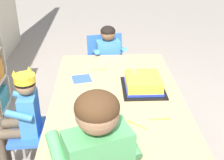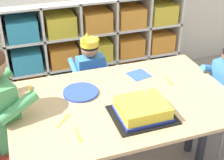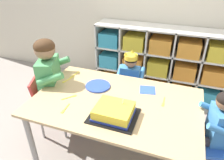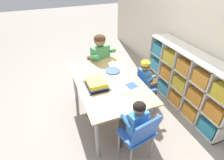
# 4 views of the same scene
# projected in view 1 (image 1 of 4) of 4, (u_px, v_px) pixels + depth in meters

# --- Properties ---
(activity_table) EXTENTS (1.38, 0.87, 0.64)m
(activity_table) POSITION_uv_depth(u_px,v_px,m) (117.00, 101.00, 2.07)
(activity_table) COLOR tan
(activity_table) RESTS_ON ground
(classroom_chair_blue) EXTENTS (0.36, 0.35, 0.61)m
(classroom_chair_blue) POSITION_uv_depth(u_px,v_px,m) (41.00, 129.00, 2.11)
(classroom_chair_blue) COLOR blue
(classroom_chair_blue) RESTS_ON ground
(child_with_crown) EXTENTS (0.30, 0.31, 0.84)m
(child_with_crown) POSITION_uv_depth(u_px,v_px,m) (23.00, 112.00, 2.03)
(child_with_crown) COLOR #3D7FBC
(child_with_crown) RESTS_ON ground
(adult_helper_seated) EXTENTS (0.49, 0.47, 1.04)m
(adult_helper_seated) POSITION_uv_depth(u_px,v_px,m) (94.00, 159.00, 1.43)
(adult_helper_seated) COLOR #4C9E5B
(adult_helper_seated) RESTS_ON ground
(classroom_chair_guest_side) EXTENTS (0.38, 0.42, 0.74)m
(classroom_chair_guest_side) POSITION_uv_depth(u_px,v_px,m) (107.00, 66.00, 2.88)
(classroom_chair_guest_side) COLOR blue
(classroom_chair_guest_side) RESTS_ON ground
(guest_at_table_side) EXTENTS (0.32, 0.32, 0.87)m
(guest_at_table_side) POSITION_uv_depth(u_px,v_px,m) (109.00, 60.00, 2.74)
(guest_at_table_side) COLOR #3D7FBC
(guest_at_table_side) RESTS_ON ground
(birthday_cake_on_tray) EXTENTS (0.35, 0.29, 0.13)m
(birthday_cake_on_tray) POSITION_uv_depth(u_px,v_px,m) (143.00, 83.00, 2.08)
(birthday_cake_on_tray) COLOR black
(birthday_cake_on_tray) RESTS_ON activity_table
(paper_plate_stack) EXTENTS (0.23, 0.23, 0.01)m
(paper_plate_stack) POSITION_uv_depth(u_px,v_px,m) (94.00, 110.00, 1.83)
(paper_plate_stack) COLOR blue
(paper_plate_stack) RESTS_ON activity_table
(paper_napkin_square) EXTENTS (0.16, 0.16, 0.00)m
(paper_napkin_square) POSITION_uv_depth(u_px,v_px,m) (82.00, 79.00, 2.22)
(paper_napkin_square) COLOR #3356B7
(paper_napkin_square) RESTS_ON activity_table
(fork_beside_plate_stack) EXTENTS (0.10, 0.11, 0.00)m
(fork_beside_plate_stack) POSITION_uv_depth(u_px,v_px,m) (135.00, 124.00, 1.70)
(fork_beside_plate_stack) COLOR yellow
(fork_beside_plate_stack) RESTS_ON activity_table
(fork_near_child_seat) EXTENTS (0.06, 0.14, 0.00)m
(fork_near_child_seat) POSITION_uv_depth(u_px,v_px,m) (92.00, 144.00, 1.54)
(fork_near_child_seat) COLOR yellow
(fork_near_child_seat) RESTS_ON activity_table
(fork_at_table_front_edge) EXTENTS (0.02, 0.13, 0.00)m
(fork_at_table_front_edge) POSITION_uv_depth(u_px,v_px,m) (100.00, 69.00, 2.37)
(fork_at_table_front_edge) COLOR yellow
(fork_at_table_front_edge) RESTS_ON activity_table
(fork_by_napkin) EXTENTS (0.02, 0.12, 0.00)m
(fork_by_napkin) POSITION_uv_depth(u_px,v_px,m) (161.00, 119.00, 1.75)
(fork_by_napkin) COLOR yellow
(fork_by_napkin) RESTS_ON activity_table
(fork_scattered_mid_table) EXTENTS (0.04, 0.15, 0.00)m
(fork_scattered_mid_table) POSITION_uv_depth(u_px,v_px,m) (67.00, 143.00, 1.55)
(fork_scattered_mid_table) COLOR yellow
(fork_scattered_mid_table) RESTS_ON activity_table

